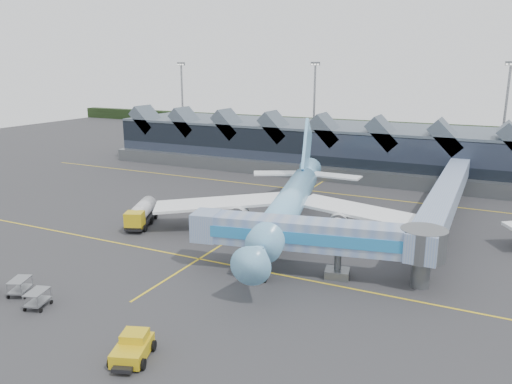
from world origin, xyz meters
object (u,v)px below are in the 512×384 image
at_px(main_airliner, 290,202).
at_px(fuel_truck, 142,212).
at_px(jet_bridge, 328,238).
at_px(pushback_tug, 133,348).

distance_m(main_airliner, fuel_truck, 20.77).
bearing_deg(jet_bridge, fuel_truck, 157.40).
distance_m(main_airliner, jet_bridge, 14.83).
height_order(main_airliner, pushback_tug, main_airliner).
relative_size(main_airliner, pushback_tug, 9.18).
distance_m(jet_bridge, pushback_tug, 22.78).
distance_m(fuel_truck, pushback_tug, 33.57).
xyz_separation_m(main_airliner, fuel_truck, (-19.74, -6.02, -2.32)).
height_order(main_airliner, jet_bridge, main_airliner).
bearing_deg(pushback_tug, jet_bridge, 48.32).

